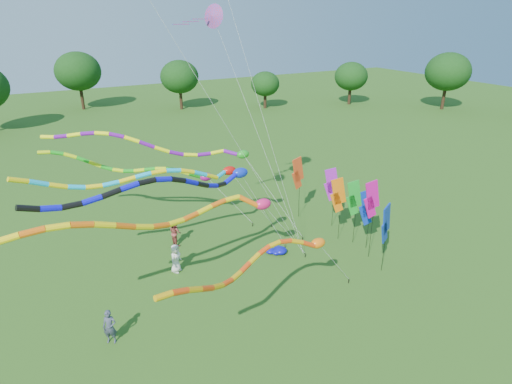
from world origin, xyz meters
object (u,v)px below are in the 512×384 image
person_c (175,232)px  person_b (110,327)px  person_a (176,258)px  tube_kite_orange (187,214)px  tube_kite_red (269,259)px  blue_nylon_heap (278,253)px

person_c → person_b: bearing=132.7°
person_a → person_c: 3.33m
tube_kite_orange → person_a: bearing=77.1°
tube_kite_red → person_c: tube_kite_red is taller
tube_kite_red → blue_nylon_heap: tube_kite_red is taller
tube_kite_orange → blue_nylon_heap: 8.68m
blue_nylon_heap → person_b: 11.36m
blue_nylon_heap → person_c: person_c is taller
tube_kite_red → blue_nylon_heap: (4.37, 6.26, -4.25)m
person_a → person_b: 6.33m
person_c → blue_nylon_heap: bearing=-140.8°
blue_nylon_heap → person_c: size_ratio=0.66×
person_b → person_c: person_c is taller
person_a → person_b: (-4.65, -4.30, -0.02)m
blue_nylon_heap → person_a: (-6.31, 1.39, 0.71)m
person_b → person_c: size_ratio=0.99×
person_b → tube_kite_red: bearing=1.8°
blue_nylon_heap → person_b: person_b is taller
blue_nylon_heap → tube_kite_orange: bearing=-162.0°
tube_kite_red → person_a: 8.64m
tube_kite_red → tube_kite_orange: bearing=103.0°
tube_kite_orange → person_b: (-4.35, -0.76, -4.51)m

